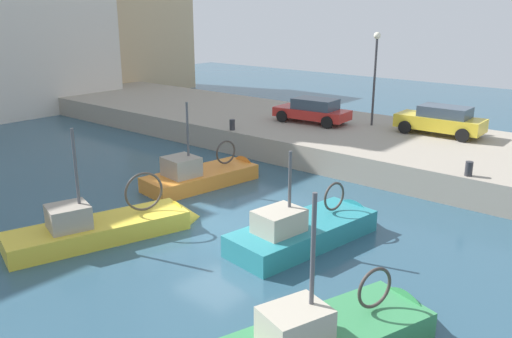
# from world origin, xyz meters

# --- Properties ---
(water_surface) EXTENTS (80.00, 80.00, 0.00)m
(water_surface) POSITION_xyz_m (0.00, 0.00, 0.00)
(water_surface) COLOR #2D5166
(water_surface) RESTS_ON ground
(quay_wall) EXTENTS (9.00, 56.00, 1.20)m
(quay_wall) POSITION_xyz_m (11.50, 0.00, 0.60)
(quay_wall) COLOR #9E9384
(quay_wall) RESTS_ON ground
(fishing_boat_teal) EXTENTS (6.18, 2.76, 4.03)m
(fishing_boat_teal) POSITION_xyz_m (0.98, -3.29, 0.10)
(fishing_boat_teal) COLOR teal
(fishing_boat_teal) RESTS_ON ground
(fishing_boat_orange) EXTENTS (5.90, 2.69, 4.47)m
(fishing_boat_orange) POSITION_xyz_m (2.95, 3.40, 0.11)
(fishing_boat_orange) COLOR orange
(fishing_boat_orange) RESTS_ON ground
(fishing_boat_yellow) EXTENTS (6.73, 3.40, 4.52)m
(fishing_boat_yellow) POSITION_xyz_m (-3.08, 1.88, 0.11)
(fishing_boat_yellow) COLOR gold
(fishing_boat_yellow) RESTS_ON ground
(parked_car_yellow) EXTENTS (1.95, 4.20, 1.43)m
(parked_car_yellow) POSITION_xyz_m (13.20, -2.54, 1.93)
(parked_car_yellow) COLOR gold
(parked_car_yellow) RESTS_ON quay_wall
(parked_car_red) EXTENTS (2.13, 4.20, 1.33)m
(parked_car_red) POSITION_xyz_m (11.50, 3.87, 1.88)
(parked_car_red) COLOR red
(parked_car_red) RESTS_ON quay_wall
(mooring_bollard_mid) EXTENTS (0.28, 0.28, 0.55)m
(mooring_bollard_mid) POSITION_xyz_m (7.35, -6.00, 1.48)
(mooring_bollard_mid) COLOR #2D2D33
(mooring_bollard_mid) RESTS_ON quay_wall
(mooring_bollard_north) EXTENTS (0.28, 0.28, 0.55)m
(mooring_bollard_north) POSITION_xyz_m (7.35, 6.00, 1.48)
(mooring_bollard_north) COLOR #2D2D33
(mooring_bollard_north) RESTS_ON quay_wall
(quay_streetlamp) EXTENTS (0.36, 0.36, 4.83)m
(quay_streetlamp) POSITION_xyz_m (13.00, 1.10, 4.45)
(quay_streetlamp) COLOR #38383D
(quay_streetlamp) RESTS_ON quay_wall
(waterfront_building_west_mid) EXTENTS (11.08, 7.45, 12.62)m
(waterfront_building_west_mid) POSITION_xyz_m (17.05, 28.10, 6.33)
(waterfront_building_west_mid) COLOR #D1B284
(waterfront_building_west_mid) RESTS_ON ground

